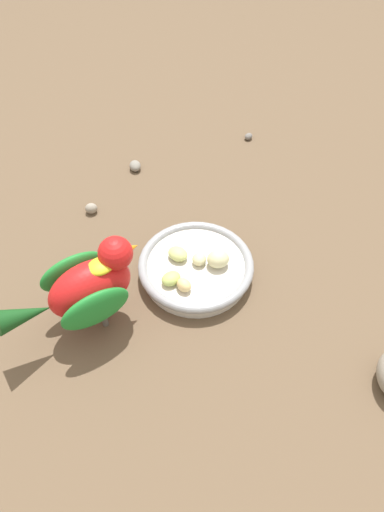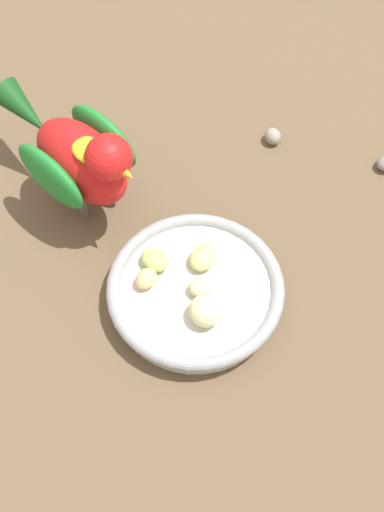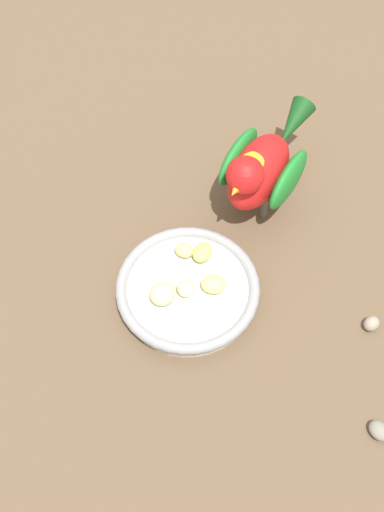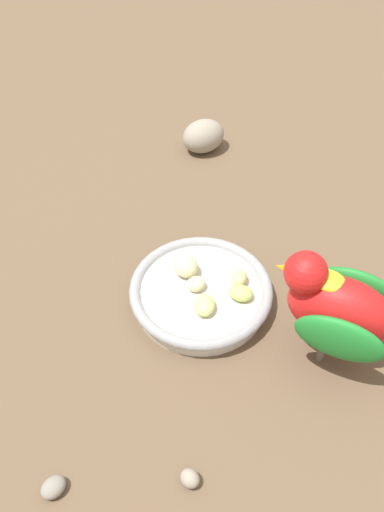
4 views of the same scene
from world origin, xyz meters
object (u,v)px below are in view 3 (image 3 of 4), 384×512
at_px(apple_piece_1, 185,288).
at_px(apple_piece_3, 213,284).
at_px(apple_piece_0, 184,250).
at_px(parrot, 262,168).
at_px(feeding_bowl, 188,291).
at_px(pebble_1, 372,324).
at_px(pebble_0, 379,431).
at_px(apple_piece_2, 205,254).
at_px(apple_piece_4, 163,294).

relative_size(apple_piece_1, apple_piece_3, 0.73).
xyz_separation_m(apple_piece_0, parrot, (0.14, -0.02, 0.05)).
height_order(feeding_bowl, apple_piece_3, apple_piece_3).
xyz_separation_m(apple_piece_3, pebble_1, (0.09, -0.18, -0.02)).
height_order(pebble_0, pebble_1, pebble_1).
xyz_separation_m(apple_piece_3, parrot, (0.16, 0.04, 0.05)).
relative_size(apple_piece_0, pebble_0, 0.91).
xyz_separation_m(feeding_bowl, pebble_1, (0.11, -0.21, -0.01)).
height_order(apple_piece_3, parrot, parrot).
bearing_deg(apple_piece_1, feeding_bowl, 12.69).
height_order(apple_piece_2, apple_piece_4, apple_piece_4).
bearing_deg(apple_piece_4, apple_piece_1, -32.44).
height_order(apple_piece_1, apple_piece_3, same).
relative_size(apple_piece_2, pebble_0, 1.14).
bearing_deg(feeding_bowl, pebble_0, -91.32).
distance_m(apple_piece_0, apple_piece_3, 0.06).
relative_size(apple_piece_1, apple_piece_2, 0.77).
xyz_separation_m(apple_piece_1, apple_piece_3, (0.03, -0.02, 0.00)).
xyz_separation_m(apple_piece_0, apple_piece_2, (0.01, -0.02, -0.00)).
bearing_deg(feeding_bowl, apple_piece_1, -167.31).
relative_size(feeding_bowl, apple_piece_2, 5.92).
bearing_deg(apple_piece_4, pebble_1, -58.13).
bearing_deg(pebble_0, apple_piece_2, 79.32).
distance_m(apple_piece_1, parrot, 0.19).
bearing_deg(pebble_0, apple_piece_1, 89.96).
distance_m(apple_piece_0, parrot, 0.15).
bearing_deg(apple_piece_0, pebble_0, -97.73).
xyz_separation_m(parrot, pebble_1, (-0.07, -0.22, -0.08)).
xyz_separation_m(feeding_bowl, apple_piece_2, (0.05, 0.01, 0.02)).
height_order(apple_piece_1, parrot, parrot).
bearing_deg(apple_piece_1, pebble_0, -90.04).
distance_m(feeding_bowl, apple_piece_4, 0.04).
bearing_deg(apple_piece_2, apple_piece_0, 117.14).
bearing_deg(pebble_1, apple_piece_4, 121.87).
height_order(apple_piece_2, apple_piece_3, apple_piece_3).
bearing_deg(apple_piece_3, apple_piece_2, 50.81).
relative_size(apple_piece_4, pebble_0, 1.27).
relative_size(apple_piece_0, apple_piece_2, 0.80).
relative_size(parrot, pebble_0, 7.77).
bearing_deg(apple_piece_1, apple_piece_2, 12.14).
bearing_deg(pebble_1, apple_piece_1, 118.76).
height_order(feeding_bowl, pebble_0, feeding_bowl).
xyz_separation_m(apple_piece_2, apple_piece_4, (-0.08, 0.00, 0.01)).
distance_m(apple_piece_0, pebble_0, 0.33).
bearing_deg(apple_piece_1, apple_piece_0, 39.83).
height_order(parrot, pebble_0, parrot).
distance_m(parrot, pebble_0, 0.36).
xyz_separation_m(feeding_bowl, apple_piece_3, (0.02, -0.03, 0.02)).
height_order(apple_piece_4, parrot, parrot).
xyz_separation_m(apple_piece_0, apple_piece_4, (-0.07, -0.02, 0.00)).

